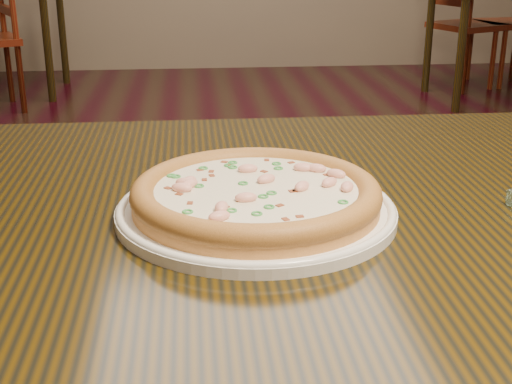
{
  "coord_description": "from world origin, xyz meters",
  "views": [
    {
      "loc": [
        -0.36,
        -1.32,
        1.06
      ],
      "look_at": [
        -0.29,
        -0.57,
        0.78
      ],
      "focal_mm": 50.0,
      "sensor_mm": 36.0,
      "label": 1
    }
  ],
  "objects": [
    {
      "name": "chair_c",
      "position": [
        1.54,
        3.57,
        0.44
      ],
      "size": [
        0.55,
        0.55,
        0.95
      ],
      "color": "#5C120A",
      "rests_on": "ground"
    },
    {
      "name": "hero_table",
      "position": [
        -0.17,
        -0.52,
        0.65
      ],
      "size": [
        1.2,
        0.8,
        0.75
      ],
      "color": "black",
      "rests_on": "ground"
    },
    {
      "name": "pizza",
      "position": [
        -0.29,
        -0.57,
        0.78
      ],
      "size": [
        0.28,
        0.28,
        0.03
      ],
      "color": "#D0884E",
      "rests_on": "plate"
    },
    {
      "name": "plate",
      "position": [
        -0.29,
        -0.57,
        0.76
      ],
      "size": [
        0.32,
        0.32,
        0.02
      ],
      "color": "white",
      "rests_on": "hero_table"
    }
  ]
}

